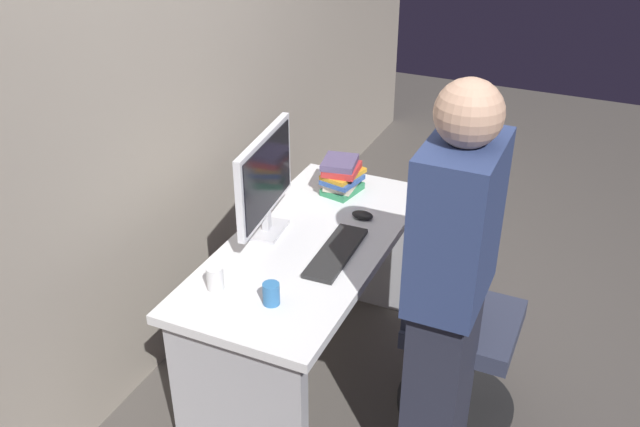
{
  "coord_description": "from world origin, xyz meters",
  "views": [
    {
      "loc": [
        -2.32,
        -1.1,
        2.31
      ],
      "look_at": [
        0.0,
        -0.05,
        0.88
      ],
      "focal_mm": 39.51,
      "sensor_mm": 36.0,
      "label": 1
    }
  ],
  "objects_px": {
    "desk": "(310,285)",
    "cup_by_monitor": "(215,278)",
    "mouse": "(362,215)",
    "cup_near_keyboard": "(271,294)",
    "book_stack": "(342,176)",
    "monitor": "(265,179)",
    "person_at_desk": "(449,297)",
    "handbag": "(457,284)",
    "keyboard": "(336,252)",
    "office_chair": "(451,326)"
  },
  "relations": [
    {
      "from": "keyboard",
      "to": "cup_by_monitor",
      "type": "distance_m",
      "value": 0.53
    },
    {
      "from": "cup_by_monitor",
      "to": "keyboard",
      "type": "bearing_deg",
      "value": -38.22
    },
    {
      "from": "mouse",
      "to": "book_stack",
      "type": "relative_size",
      "value": 0.42
    },
    {
      "from": "office_chair",
      "to": "cup_by_monitor",
      "type": "distance_m",
      "value": 1.03
    },
    {
      "from": "office_chair",
      "to": "person_at_desk",
      "type": "distance_m",
      "value": 0.55
    },
    {
      "from": "mouse",
      "to": "cup_by_monitor",
      "type": "xyz_separation_m",
      "value": [
        -0.74,
        0.32,
        0.03
      ]
    },
    {
      "from": "cup_by_monitor",
      "to": "cup_near_keyboard",
      "type": "bearing_deg",
      "value": -88.81
    },
    {
      "from": "keyboard",
      "to": "desk",
      "type": "bearing_deg",
      "value": 70.25
    },
    {
      "from": "mouse",
      "to": "handbag",
      "type": "relative_size",
      "value": 0.26
    },
    {
      "from": "desk",
      "to": "handbag",
      "type": "relative_size",
      "value": 3.77
    },
    {
      "from": "cup_near_keyboard",
      "to": "handbag",
      "type": "relative_size",
      "value": 0.23
    },
    {
      "from": "desk",
      "to": "handbag",
      "type": "distance_m",
      "value": 1.02
    },
    {
      "from": "desk",
      "to": "person_at_desk",
      "type": "height_order",
      "value": "person_at_desk"
    },
    {
      "from": "monitor",
      "to": "book_stack",
      "type": "distance_m",
      "value": 0.52
    },
    {
      "from": "person_at_desk",
      "to": "handbag",
      "type": "height_order",
      "value": "person_at_desk"
    },
    {
      "from": "monitor",
      "to": "cup_near_keyboard",
      "type": "relative_size",
      "value": 6.2
    },
    {
      "from": "desk",
      "to": "keyboard",
      "type": "xyz_separation_m",
      "value": [
        -0.05,
        -0.14,
        0.23
      ]
    },
    {
      "from": "cup_by_monitor",
      "to": "handbag",
      "type": "bearing_deg",
      "value": -28.0
    },
    {
      "from": "mouse",
      "to": "cup_near_keyboard",
      "type": "distance_m",
      "value": 0.74
    },
    {
      "from": "office_chair",
      "to": "keyboard",
      "type": "xyz_separation_m",
      "value": [
        -0.12,
        0.48,
        0.31
      ]
    },
    {
      "from": "office_chair",
      "to": "book_stack",
      "type": "relative_size",
      "value": 3.96
    },
    {
      "from": "keyboard",
      "to": "cup_by_monitor",
      "type": "relative_size",
      "value": 4.49
    },
    {
      "from": "book_stack",
      "to": "monitor",
      "type": "bearing_deg",
      "value": 161.98
    },
    {
      "from": "handbag",
      "to": "mouse",
      "type": "bearing_deg",
      "value": 145.67
    },
    {
      "from": "monitor",
      "to": "cup_by_monitor",
      "type": "relative_size",
      "value": 5.64
    },
    {
      "from": "mouse",
      "to": "keyboard",
      "type": "bearing_deg",
      "value": -178.09
    },
    {
      "from": "cup_near_keyboard",
      "to": "keyboard",
      "type": "bearing_deg",
      "value": -11.99
    },
    {
      "from": "handbag",
      "to": "cup_near_keyboard",
      "type": "bearing_deg",
      "value": 161.01
    },
    {
      "from": "office_chair",
      "to": "handbag",
      "type": "distance_m",
      "value": 0.8
    },
    {
      "from": "cup_near_keyboard",
      "to": "book_stack",
      "type": "height_order",
      "value": "book_stack"
    },
    {
      "from": "desk",
      "to": "monitor",
      "type": "height_order",
      "value": "monitor"
    },
    {
      "from": "keyboard",
      "to": "cup_by_monitor",
      "type": "bearing_deg",
      "value": 139.98
    },
    {
      "from": "cup_near_keyboard",
      "to": "monitor",
      "type": "bearing_deg",
      "value": 29.73
    },
    {
      "from": "mouse",
      "to": "cup_by_monitor",
      "type": "relative_size",
      "value": 1.04
    },
    {
      "from": "desk",
      "to": "cup_by_monitor",
      "type": "height_order",
      "value": "cup_by_monitor"
    },
    {
      "from": "office_chair",
      "to": "handbag",
      "type": "bearing_deg",
      "value": 10.52
    },
    {
      "from": "keyboard",
      "to": "book_stack",
      "type": "distance_m",
      "value": 0.56
    },
    {
      "from": "office_chair",
      "to": "book_stack",
      "type": "height_order",
      "value": "office_chair"
    },
    {
      "from": "office_chair",
      "to": "cup_near_keyboard",
      "type": "distance_m",
      "value": 0.85
    },
    {
      "from": "book_stack",
      "to": "mouse",
      "type": "bearing_deg",
      "value": -136.29
    },
    {
      "from": "monitor",
      "to": "cup_near_keyboard",
      "type": "bearing_deg",
      "value": -150.27
    },
    {
      "from": "cup_by_monitor",
      "to": "handbag",
      "type": "distance_m",
      "value": 1.57
    },
    {
      "from": "desk",
      "to": "cup_by_monitor",
      "type": "xyz_separation_m",
      "value": [
        -0.46,
        0.18,
        0.27
      ]
    },
    {
      "from": "monitor",
      "to": "handbag",
      "type": "height_order",
      "value": "monitor"
    },
    {
      "from": "person_at_desk",
      "to": "cup_near_keyboard",
      "type": "bearing_deg",
      "value": 104.41
    },
    {
      "from": "person_at_desk",
      "to": "cup_by_monitor",
      "type": "height_order",
      "value": "person_at_desk"
    },
    {
      "from": "office_chair",
      "to": "monitor",
      "type": "height_order",
      "value": "monitor"
    },
    {
      "from": "person_at_desk",
      "to": "mouse",
      "type": "relative_size",
      "value": 16.39
    },
    {
      "from": "keyboard",
      "to": "cup_by_monitor",
      "type": "height_order",
      "value": "cup_by_monitor"
    },
    {
      "from": "office_chair",
      "to": "cup_by_monitor",
      "type": "xyz_separation_m",
      "value": [
        -0.53,
        0.81,
        0.35
      ]
    }
  ]
}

